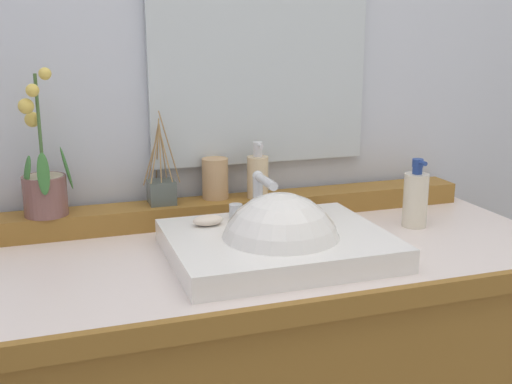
{
  "coord_description": "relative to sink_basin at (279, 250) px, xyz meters",
  "views": [
    {
      "loc": [
        -0.4,
        -1.28,
        1.34
      ],
      "look_at": [
        0.02,
        -0.02,
        1.0
      ],
      "focal_mm": 43.89,
      "sensor_mm": 36.0,
      "label": 1
    }
  ],
  "objects": [
    {
      "name": "potted_plant",
      "position": [
        -0.48,
        0.31,
        0.12
      ],
      "size": [
        0.12,
        0.11,
        0.35
      ],
      "color": "brown",
      "rests_on": "back_ledge"
    },
    {
      "name": "back_ledge",
      "position": [
        -0.06,
        0.32,
        0.01
      ],
      "size": [
        1.41,
        0.1,
        0.06
      ],
      "primitive_type": "cube",
      "color": "olive",
      "rests_on": "vanity_cabinet"
    },
    {
      "name": "wall_back",
      "position": [
        -0.06,
        0.49,
        0.46
      ],
      "size": [
        3.04,
        0.2,
        2.67
      ],
      "primitive_type": "cube",
      "color": "silver",
      "rests_on": "ground"
    },
    {
      "name": "soap_bar",
      "position": [
        -0.13,
        0.12,
        0.05
      ],
      "size": [
        0.07,
        0.04,
        0.02
      ],
      "primitive_type": "ellipsoid",
      "color": "beige",
      "rests_on": "sink_basin"
    },
    {
      "name": "mirror",
      "position": [
        0.08,
        0.37,
        0.43
      ],
      "size": [
        0.6,
        0.02,
        0.62
      ],
      "primitive_type": "cube",
      "color": "silver"
    },
    {
      "name": "tumbler_cup",
      "position": [
        -0.06,
        0.33,
        0.09
      ],
      "size": [
        0.07,
        0.07,
        0.11
      ],
      "primitive_type": "cylinder",
      "color": "tan",
      "rests_on": "back_ledge"
    },
    {
      "name": "lotion_bottle",
      "position": [
        0.41,
        0.1,
        0.06
      ],
      "size": [
        0.06,
        0.06,
        0.17
      ],
      "color": "beige",
      "rests_on": "vanity_cabinet"
    },
    {
      "name": "soap_dispenser",
      "position": [
        0.05,
        0.3,
        0.1
      ],
      "size": [
        0.06,
        0.06,
        0.15
      ],
      "color": "#D5B98D",
      "rests_on": "back_ledge"
    },
    {
      "name": "reed_diffuser",
      "position": [
        -0.2,
        0.32,
        0.07
      ],
      "size": [
        0.1,
        0.1,
        0.24
      ],
      "color": "#4D5650",
      "rests_on": "back_ledge"
    },
    {
      "name": "sink_basin",
      "position": [
        0.0,
        0.0,
        0.0
      ],
      "size": [
        0.48,
        0.39,
        0.29
      ],
      "color": "white",
      "rests_on": "vanity_cabinet"
    }
  ]
}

